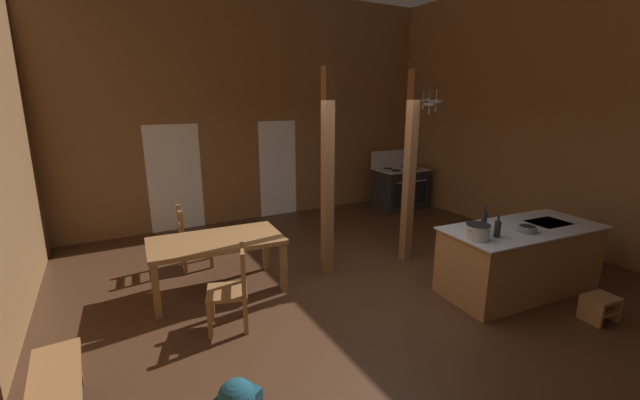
% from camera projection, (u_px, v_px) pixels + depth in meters
% --- Properties ---
extents(ground_plane, '(8.59, 8.89, 0.10)m').
position_uv_depth(ground_plane, '(372.00, 298.00, 5.27)').
color(ground_plane, '#422819').
extents(wall_back, '(8.59, 0.14, 4.58)m').
position_uv_depth(wall_back, '(258.00, 109.00, 8.17)').
color(wall_back, brown).
rests_on(wall_back, ground_plane).
extents(wall_right, '(0.14, 8.89, 4.58)m').
position_uv_depth(wall_right, '(573.00, 113.00, 6.52)').
color(wall_right, brown).
rests_on(wall_right, ground_plane).
extents(glazed_door_back_left, '(1.00, 0.01, 2.05)m').
position_uv_depth(glazed_door_back_left, '(175.00, 178.00, 7.61)').
color(glazed_door_back_left, white).
rests_on(glazed_door_back_left, ground_plane).
extents(glazed_panel_back_right, '(0.84, 0.01, 2.05)m').
position_uv_depth(glazed_panel_back_right, '(278.00, 169.00, 8.61)').
color(glazed_panel_back_right, white).
rests_on(glazed_panel_back_right, ground_plane).
extents(kitchen_island, '(2.23, 1.13, 0.90)m').
position_uv_depth(kitchen_island, '(519.00, 259.00, 5.28)').
color(kitchen_island, olive).
rests_on(kitchen_island, ground_plane).
extents(stove_range, '(1.16, 0.85, 1.32)m').
position_uv_depth(stove_range, '(400.00, 188.00, 9.29)').
color(stove_range, black).
rests_on(stove_range, ground_plane).
extents(support_post_with_pot_rack, '(0.62, 0.21, 2.93)m').
position_uv_depth(support_post_with_pot_rack, '(412.00, 162.00, 6.05)').
color(support_post_with_pot_rack, brown).
rests_on(support_post_with_pot_rack, ground_plane).
extents(support_post_center, '(0.14, 0.14, 2.93)m').
position_uv_depth(support_post_center, '(328.00, 176.00, 5.53)').
color(support_post_center, brown).
rests_on(support_post_center, ground_plane).
extents(step_stool, '(0.39, 0.31, 0.30)m').
position_uv_depth(step_stool, '(600.00, 306.00, 4.61)').
color(step_stool, olive).
rests_on(step_stool, ground_plane).
extents(dining_table, '(1.75, 1.00, 0.74)m').
position_uv_depth(dining_table, '(216.00, 245.00, 5.21)').
color(dining_table, olive).
rests_on(dining_table, ground_plane).
extents(ladderback_chair_near_window, '(0.47, 0.47, 0.95)m').
position_uv_depth(ladderback_chair_near_window, '(192.00, 238.00, 6.03)').
color(ladderback_chair_near_window, olive).
rests_on(ladderback_chair_near_window, ground_plane).
extents(ladderback_chair_by_post, '(0.55, 0.55, 0.95)m').
position_uv_depth(ladderback_chair_by_post, '(232.00, 290.00, 4.43)').
color(ladderback_chair_by_post, olive).
rests_on(ladderback_chair_by_post, ground_plane).
extents(bench_along_left_wall, '(0.41, 1.19, 0.44)m').
position_uv_depth(bench_along_left_wall, '(57.00, 399.00, 3.03)').
color(bench_along_left_wall, olive).
rests_on(bench_along_left_wall, ground_plane).
extents(stockpot_on_counter, '(0.35, 0.28, 0.19)m').
position_uv_depth(stockpot_on_counter, '(478.00, 232.00, 4.70)').
color(stockpot_on_counter, '#A8AAB2').
rests_on(stockpot_on_counter, kitchen_island).
extents(mixing_bowl_on_counter, '(0.22, 0.22, 0.08)m').
position_uv_depth(mixing_bowl_on_counter, '(527.00, 229.00, 4.96)').
color(mixing_bowl_on_counter, slate).
rests_on(mixing_bowl_on_counter, kitchen_island).
extents(bottle_tall_on_counter, '(0.07, 0.07, 0.35)m').
position_uv_depth(bottle_tall_on_counter, '(484.00, 222.00, 4.94)').
color(bottle_tall_on_counter, '#1E2328').
rests_on(bottle_tall_on_counter, kitchen_island).
extents(bottle_short_on_counter, '(0.08, 0.08, 0.27)m').
position_uv_depth(bottle_short_on_counter, '(497.00, 229.00, 4.77)').
color(bottle_short_on_counter, '#1E2328').
rests_on(bottle_short_on_counter, kitchen_island).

